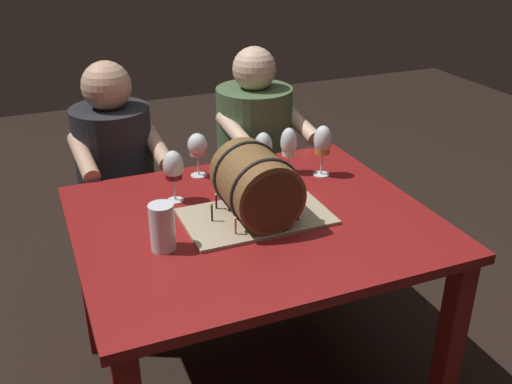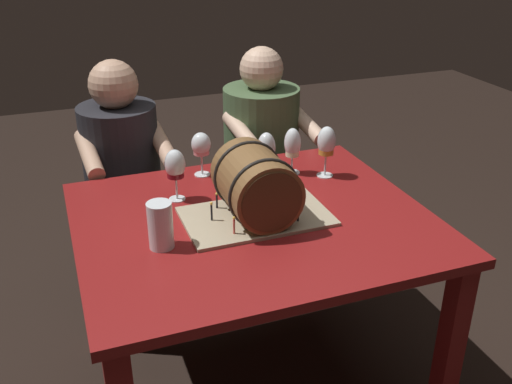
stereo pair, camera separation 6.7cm
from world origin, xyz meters
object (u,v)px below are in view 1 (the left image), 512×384
beer_pint (162,229)px  person_seated_left (119,195)px  dining_table (253,245)px  wine_glass_red (173,168)px  barrel_cake (256,187)px  person_seated_right (255,170)px  wine_glass_white (289,145)px  wine_glass_amber (323,142)px  wine_glass_rose (197,147)px  wine_glass_empty (263,148)px

beer_pint → person_seated_left: size_ratio=0.13×
dining_table → wine_glass_red: wine_glass_red is taller
barrel_cake → wine_glass_red: bearing=133.4°
beer_pint → person_seated_right: bearing=52.9°
wine_glass_white → wine_glass_amber: bearing=-32.3°
barrel_cake → person_seated_left: bearing=112.8°
wine_glass_white → wine_glass_red: bearing=-171.4°
wine_glass_amber → person_seated_left: person_seated_left is taller
wine_glass_amber → wine_glass_rose: bearing=158.6°
wine_glass_rose → wine_glass_empty: size_ratio=0.90×
beer_pint → person_seated_right: (0.68, 0.90, -0.27)m
person_seated_left → wine_glass_empty: bearing=-47.6°
barrel_cake → wine_glass_rose: 0.43m
wine_glass_red → person_seated_right: 0.87m
wine_glass_amber → person_seated_left: 1.00m
wine_glass_red → wine_glass_amber: size_ratio=0.94×
wine_glass_white → barrel_cake: bearing=-130.9°
dining_table → wine_glass_rose: 0.48m
wine_glass_empty → person_seated_right: person_seated_right is taller
wine_glass_white → wine_glass_red: (-0.49, -0.07, 0.01)m
person_seated_left → wine_glass_white: bearing=-39.7°
person_seated_right → barrel_cake: bearing=-112.0°
person_seated_left → person_seated_right: bearing=0.0°
person_seated_left → wine_glass_red: bearing=-78.2°
wine_glass_white → wine_glass_rose: size_ratio=1.06×
barrel_cake → beer_pint: size_ratio=3.25×
wine_glass_white → person_seated_right: bearing=83.1°
wine_glass_white → beer_pint: 0.73m
person_seated_right → beer_pint: bearing=-127.1°
wine_glass_amber → wine_glass_rose: wine_glass_amber is taller
wine_glass_rose → person_seated_right: 0.66m
wine_glass_red → wine_glass_amber: wine_glass_amber is taller
beer_pint → person_seated_right: 1.16m
barrel_cake → wine_glass_amber: 0.45m
beer_pint → barrel_cake: bearing=12.4°
wine_glass_empty → person_seated_right: bearing=71.1°
wine_glass_red → person_seated_right: size_ratio=0.17×
barrel_cake → wine_glass_empty: size_ratio=2.52×
wine_glass_red → person_seated_right: bearing=46.5°
dining_table → person_seated_right: person_seated_right is taller
wine_glass_red → wine_glass_rose: 0.23m
wine_glass_amber → beer_pint: bearing=-156.6°
barrel_cake → person_seated_right: (0.33, 0.82, -0.32)m
dining_table → barrel_cake: bearing=-45.3°
wine_glass_red → wine_glass_empty: wine_glass_empty is taller
wine_glass_empty → barrel_cake: bearing=-117.5°
wine_glass_amber → wine_glass_red: bearing=-179.7°
wine_glass_white → wine_glass_amber: 0.14m
wine_glass_amber → person_seated_right: 0.68m
wine_glass_empty → person_seated_left: (-0.49, 0.54, -0.35)m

